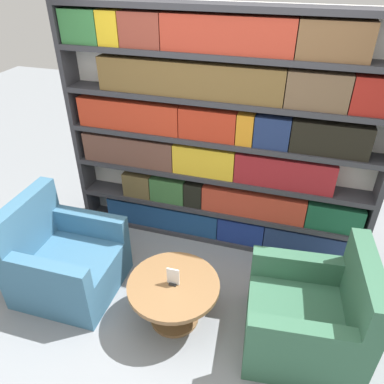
{
  "coord_description": "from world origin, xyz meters",
  "views": [
    {
      "loc": [
        0.72,
        -1.74,
        2.71
      ],
      "look_at": [
        -0.06,
        0.79,
        0.99
      ],
      "focal_mm": 35.0,
      "sensor_mm": 36.0,
      "label": 1
    }
  ],
  "objects": [
    {
      "name": "table_sign",
      "position": [
        -0.06,
        0.27,
        0.49
      ],
      "size": [
        0.1,
        0.06,
        0.16
      ],
      "color": "black",
      "rests_on": "coffee_table"
    },
    {
      "name": "armchair_right",
      "position": [
        1.04,
        0.34,
        0.3
      ],
      "size": [
        0.94,
        0.91,
        0.92
      ],
      "rotation": [
        0.0,
        0.0,
        -1.46
      ],
      "color": "#336047",
      "rests_on": "ground_plane"
    },
    {
      "name": "bookshelf",
      "position": [
        0.0,
        1.48,
        1.18
      ],
      "size": [
        3.05,
        0.3,
        2.36
      ],
      "color": "silver",
      "rests_on": "ground_plane"
    },
    {
      "name": "coffee_table",
      "position": [
        -0.06,
        0.27,
        0.31
      ],
      "size": [
        0.76,
        0.76,
        0.43
      ],
      "color": "brown",
      "rests_on": "ground_plane"
    },
    {
      "name": "armchair_left",
      "position": [
        -1.15,
        0.34,
        0.3
      ],
      "size": [
        0.87,
        0.83,
        0.92
      ],
      "rotation": [
        0.0,
        0.0,
        1.58
      ],
      "color": "#386684",
      "rests_on": "ground_plane"
    },
    {
      "name": "ground_plane",
      "position": [
        0.0,
        0.0,
        0.0
      ],
      "size": [
        14.0,
        14.0,
        0.0
      ],
      "primitive_type": "plane",
      "color": "gray"
    }
  ]
}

